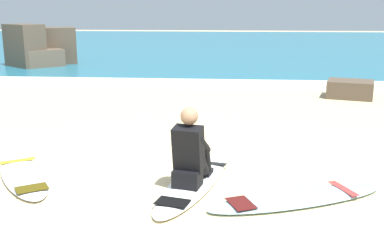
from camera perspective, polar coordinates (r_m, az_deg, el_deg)
ground_plane at (r=5.16m, az=-3.32°, el=-11.16°), size 80.00×80.00×0.00m
sea at (r=26.79m, az=3.38°, el=9.08°), size 80.00×28.00×0.10m
breaking_foam at (r=13.18m, az=1.79°, el=4.43°), size 80.00×0.90×0.11m
surfboard_main at (r=5.83m, az=0.24°, el=-7.73°), size 1.07×2.37×0.08m
surfer_seated at (r=5.59m, az=-0.18°, el=-4.34°), size 0.48×0.76×0.95m
surfboard_spare_near at (r=6.44m, az=-20.03°, el=-6.50°), size 1.48×1.88×0.08m
surfboard_spare_far at (r=5.50m, az=12.82°, el=-9.46°), size 2.23×1.36×0.08m
rock_outcrop_distant at (r=17.85m, az=-17.98°, el=8.16°), size 2.47×2.65×1.58m
shoreline_rock at (r=11.95m, az=18.89°, el=3.50°), size 1.25×1.10×0.42m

